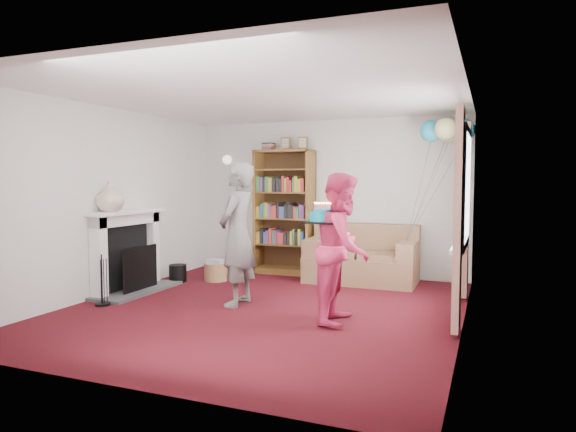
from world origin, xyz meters
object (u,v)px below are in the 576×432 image
at_px(bookcase, 285,213).
at_px(sofa, 362,260).
at_px(birthday_cake, 323,217).
at_px(person_striped, 238,234).
at_px(person_magenta, 343,248).

bearing_deg(bookcase, sofa, -9.85).
xyz_separation_m(bookcase, birthday_cake, (1.47, -2.56, 0.16)).
bearing_deg(birthday_cake, person_striped, 164.79).
bearing_deg(person_striped, birthday_cake, 72.47).
xyz_separation_m(sofa, person_magenta, (0.32, -2.24, 0.48)).
relative_size(bookcase, person_striped, 1.28).
height_order(bookcase, person_magenta, bookcase).
height_order(bookcase, person_striped, bookcase).
height_order(bookcase, birthday_cake, bookcase).
bearing_deg(person_striped, person_magenta, 78.06).
distance_m(bookcase, sofa, 1.53).
xyz_separation_m(person_striped, person_magenta, (1.39, -0.24, -0.07)).
bearing_deg(person_magenta, person_striped, 77.56).
bearing_deg(person_magenta, sofa, 5.26).
xyz_separation_m(bookcase, person_magenta, (1.68, -2.47, -0.18)).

